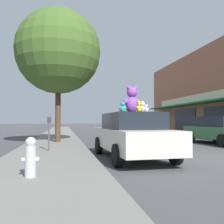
% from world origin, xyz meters
% --- Properties ---
extents(ground_plane, '(260.00, 260.00, 0.00)m').
position_xyz_m(ground_plane, '(0.00, 0.00, 0.00)').
color(ground_plane, '#424244').
extents(sidewalk_near, '(2.85, 90.00, 0.12)m').
position_xyz_m(sidewalk_near, '(-5.54, 0.00, 0.06)').
color(sidewalk_near, slate).
rests_on(sidewalk_near, ground_plane).
extents(plush_art_car, '(2.02, 4.66, 1.50)m').
position_xyz_m(plush_art_car, '(-2.88, 0.58, 0.79)').
color(plush_art_car, beige).
rests_on(plush_art_car, ground_plane).
extents(teddy_bear_giant, '(0.70, 0.50, 0.92)m').
position_xyz_m(teddy_bear_giant, '(-2.83, 0.70, 1.94)').
color(teddy_bear_giant, purple).
rests_on(teddy_bear_giant, plush_art_car).
extents(teddy_bear_cream, '(0.22, 0.29, 0.38)m').
position_xyz_m(teddy_bear_cream, '(-2.61, 0.23, 1.68)').
color(teddy_bear_cream, beige).
rests_on(teddy_bear_cream, plush_art_car).
extents(teddy_bear_yellow, '(0.24, 0.26, 0.37)m').
position_xyz_m(teddy_bear_yellow, '(-2.75, 0.14, 1.68)').
color(teddy_bear_yellow, yellow).
rests_on(teddy_bear_yellow, plush_art_car).
extents(teddy_bear_green, '(0.26, 0.25, 0.38)m').
position_xyz_m(teddy_bear_green, '(-2.83, 1.07, 1.68)').
color(teddy_bear_green, green).
rests_on(teddy_bear_green, plush_art_car).
extents(teddy_bear_red, '(0.17, 0.11, 0.22)m').
position_xyz_m(teddy_bear_red, '(-3.22, 0.57, 1.61)').
color(teddy_bear_red, red).
rests_on(teddy_bear_red, plush_art_car).
extents(teddy_bear_teal, '(0.26, 0.16, 0.34)m').
position_xyz_m(teddy_bear_teal, '(-3.29, 0.10, 1.66)').
color(teddy_bear_teal, teal).
rests_on(teddy_bear_teal, plush_art_car).
extents(teddy_bear_white, '(0.18, 0.14, 0.24)m').
position_xyz_m(teddy_bear_white, '(-2.63, -0.18, 1.61)').
color(teddy_bear_white, white).
rests_on(teddy_bear_white, plush_art_car).
extents(teddy_bear_black, '(0.23, 0.21, 0.32)m').
position_xyz_m(teddy_bear_black, '(-2.29, 1.40, 1.65)').
color(teddy_bear_black, black).
rests_on(teddy_bear_black, plush_art_car).
extents(parked_car_far_center, '(1.83, 4.74, 1.48)m').
position_xyz_m(parked_car_far_center, '(3.08, 4.65, 0.79)').
color(parked_car_far_center, '#336B3D').
rests_on(parked_car_far_center, ground_plane).
extents(street_tree, '(4.59, 4.59, 7.20)m').
position_xyz_m(street_tree, '(-5.40, 6.31, 5.02)').
color(street_tree, '#473323').
rests_on(street_tree, sidewalk_near).
extents(fire_hydrant, '(0.33, 0.22, 0.79)m').
position_xyz_m(fire_hydrant, '(-5.73, -2.24, 0.52)').
color(fire_hydrant, '#B2B2B7').
rests_on(fire_hydrant, sidewalk_near).
extents(parking_meter, '(0.14, 0.10, 1.27)m').
position_xyz_m(parking_meter, '(-5.63, 2.22, 0.93)').
color(parking_meter, '#4C4C51').
rests_on(parking_meter, sidewalk_near).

